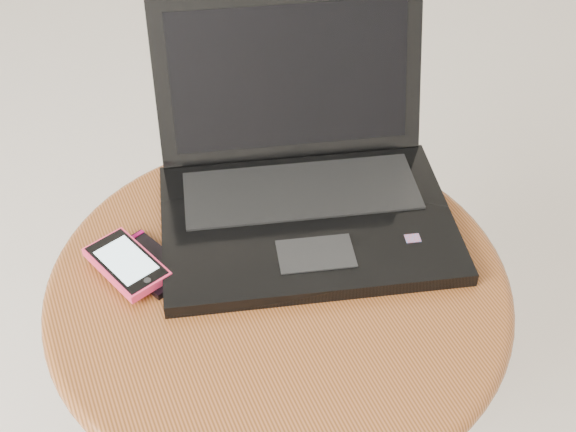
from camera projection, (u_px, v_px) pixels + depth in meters
name	position (u px, v px, depth m)	size (l,w,h in m)	color
table	(279.00, 328.00, 0.98)	(0.56, 0.56, 0.44)	brown
laptop	(302.00, 179.00, 0.98)	(0.43, 0.41, 0.23)	black
phone_black	(149.00, 263.00, 0.92)	(0.09, 0.12, 0.01)	black
phone_pink	(127.00, 264.00, 0.91)	(0.09, 0.12, 0.01)	#F6305C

